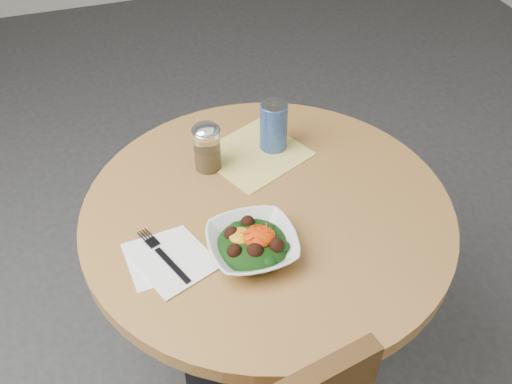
# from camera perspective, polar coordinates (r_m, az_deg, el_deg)

# --- Properties ---
(ground) EXTENTS (6.00, 6.00, 0.00)m
(ground) POSITION_cam_1_polar(r_m,az_deg,el_deg) (1.97, 0.84, -17.34)
(ground) COLOR #2E2E31
(ground) RESTS_ON ground
(table) EXTENTS (0.90, 0.90, 0.75)m
(table) POSITION_cam_1_polar(r_m,az_deg,el_deg) (1.52, 1.05, -6.84)
(table) COLOR black
(table) RESTS_ON ground
(cloth_napkin) EXTENTS (0.31, 0.30, 0.00)m
(cloth_napkin) POSITION_cam_1_polar(r_m,az_deg,el_deg) (1.53, -0.10, 3.84)
(cloth_napkin) COLOR yellow
(cloth_napkin) RESTS_ON table
(paper_napkins) EXTENTS (0.20, 0.20, 0.00)m
(paper_napkins) POSITION_cam_1_polar(r_m,az_deg,el_deg) (1.27, -8.72, -6.72)
(paper_napkins) COLOR white
(paper_napkins) RESTS_ON table
(salad_bowl) EXTENTS (0.20, 0.20, 0.07)m
(salad_bowl) POSITION_cam_1_polar(r_m,az_deg,el_deg) (1.25, -0.37, -5.22)
(salad_bowl) COLOR white
(salad_bowl) RESTS_ON table
(fork) EXTENTS (0.09, 0.19, 0.00)m
(fork) POSITION_cam_1_polar(r_m,az_deg,el_deg) (1.28, -9.38, -6.12)
(fork) COLOR black
(fork) RESTS_ON table
(spice_shaker) EXTENTS (0.07, 0.07, 0.13)m
(spice_shaker) POSITION_cam_1_polar(r_m,az_deg,el_deg) (1.45, -4.92, 4.50)
(spice_shaker) COLOR silver
(spice_shaker) RESTS_ON table
(beverage_can) EXTENTS (0.07, 0.07, 0.14)m
(beverage_can) POSITION_cam_1_polar(r_m,az_deg,el_deg) (1.51, 1.76, 6.61)
(beverage_can) COLOR navy
(beverage_can) RESTS_ON table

